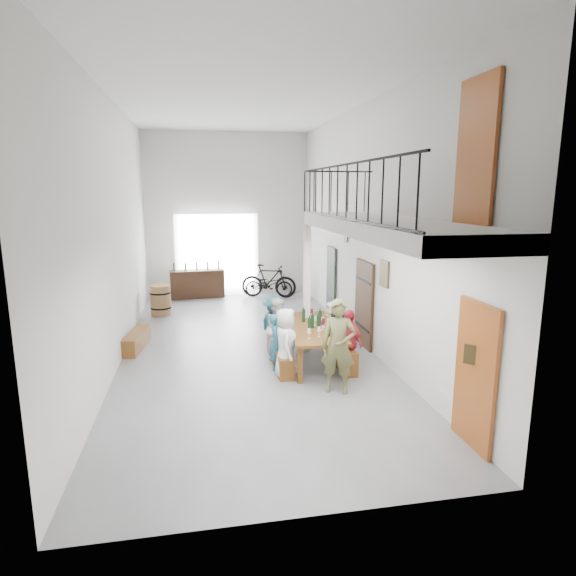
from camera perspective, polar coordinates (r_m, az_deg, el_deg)
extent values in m
plane|color=#5F5F61|center=(11.27, -4.85, -7.08)|extent=(12.00, 12.00, 0.00)
plane|color=silver|center=(16.69, -7.16, 8.56)|extent=(5.50, 0.00, 5.50)
plane|color=silver|center=(4.82, 1.96, 1.52)|extent=(5.50, 0.00, 5.50)
plane|color=silver|center=(10.80, -19.87, 6.40)|extent=(0.00, 12.00, 12.00)
plane|color=silver|center=(11.32, 9.00, 7.14)|extent=(0.00, 12.00, 12.00)
plane|color=white|center=(10.85, -5.38, 21.62)|extent=(12.00, 12.00, 0.00)
cube|color=white|center=(16.73, -8.40, 3.89)|extent=(2.80, 0.08, 2.80)
cube|color=#914417|center=(7.30, 21.30, -9.64)|extent=(0.06, 0.95, 2.10)
cube|color=#3A2013|center=(11.29, 8.99, -1.87)|extent=(0.06, 1.10, 2.00)
cube|color=#2A332A|center=(13.90, 5.14, 0.75)|extent=(0.06, 0.80, 2.00)
cube|color=#914417|center=(7.20, 21.40, 14.84)|extent=(0.06, 0.90, 1.95)
cube|color=#3A2F17|center=(10.11, 11.33, 1.69)|extent=(0.04, 0.45, 0.55)
cylinder|color=white|center=(12.47, 6.92, 5.97)|extent=(0.04, 0.28, 0.28)
cube|color=silver|center=(8.05, 11.64, 7.11)|extent=(1.50, 5.60, 0.25)
cube|color=black|center=(7.79, 6.80, 14.33)|extent=(0.03, 5.60, 0.03)
cube|color=black|center=(7.80, 6.66, 8.23)|extent=(0.03, 5.60, 0.03)
cube|color=black|center=(10.66, 6.08, 13.57)|extent=(1.50, 0.03, 0.03)
cube|color=silver|center=(10.67, 2.23, -0.11)|extent=(0.14, 0.14, 2.88)
cube|color=brown|center=(10.12, 3.00, -4.73)|extent=(1.20, 2.59, 0.06)
cube|color=brown|center=(9.16, 1.44, -9.09)|extent=(0.09, 0.09, 0.73)
cube|color=brown|center=(9.31, 6.79, -8.80)|extent=(0.09, 0.09, 0.73)
cube|color=brown|center=(11.20, -0.18, -5.20)|extent=(0.09, 0.09, 0.73)
cube|color=brown|center=(11.33, 4.20, -5.04)|extent=(0.09, 0.09, 0.73)
cube|color=brown|center=(10.12, -0.97, -7.96)|extent=(0.30, 1.84, 0.42)
cube|color=brown|center=(10.44, 5.76, -7.25)|extent=(0.30, 2.08, 0.48)
cylinder|color=black|center=(9.94, 2.92, -3.79)|extent=(0.07, 0.07, 0.35)
cylinder|color=black|center=(9.67, 2.55, -4.22)|extent=(0.07, 0.07, 0.35)
cylinder|color=black|center=(10.25, 3.81, -3.33)|extent=(0.07, 0.07, 0.35)
cylinder|color=black|center=(9.87, 3.63, -3.90)|extent=(0.07, 0.07, 0.35)
cylinder|color=black|center=(10.39, 1.87, -3.11)|extent=(0.07, 0.07, 0.35)
cube|color=brown|center=(11.65, -17.47, -5.93)|extent=(0.53, 1.45, 0.40)
cylinder|color=brown|center=(14.52, -14.86, -1.39)|extent=(0.59, 0.59, 0.88)
cylinder|color=black|center=(14.57, -14.82, -2.23)|extent=(0.60, 0.60, 0.05)
cylinder|color=black|center=(14.48, -14.91, -0.54)|extent=(0.60, 0.60, 0.05)
cube|color=#3A2013|center=(16.58, -10.69, 0.48)|extent=(1.82, 0.66, 0.94)
cylinder|color=black|center=(16.43, -13.34, 2.43)|extent=(0.06, 0.06, 0.28)
cylinder|color=black|center=(16.45, -12.05, 2.50)|extent=(0.06, 0.06, 0.28)
cylinder|color=black|center=(16.49, -10.77, 2.57)|extent=(0.06, 0.06, 0.28)
cylinder|color=black|center=(16.54, -9.50, 2.65)|extent=(0.06, 0.06, 0.28)
cylinder|color=black|center=(16.59, -8.23, 2.71)|extent=(0.06, 0.06, 0.28)
imported|color=white|center=(9.37, -0.25, -6.52)|extent=(0.52, 0.72, 1.37)
imported|color=#236177|center=(9.80, -1.44, -6.38)|extent=(0.35, 0.46, 1.15)
imported|color=white|center=(10.42, -1.19, -4.75)|extent=(0.69, 0.78, 1.34)
imported|color=#236177|center=(10.78, -1.72, -4.33)|extent=(0.78, 0.96, 1.29)
imported|color=#B01E2E|center=(9.73, 7.20, -6.22)|extent=(0.57, 0.81, 1.28)
imported|color=black|center=(10.32, 5.83, -5.48)|extent=(0.53, 1.12, 1.16)
imported|color=white|center=(11.05, 5.15, -4.44)|extent=(0.46, 0.61, 1.12)
imported|color=brown|center=(8.68, 5.99, -6.89)|extent=(0.73, 0.62, 1.71)
imported|color=#1F5318|center=(12.15, 6.49, -4.59)|extent=(0.49, 0.45, 0.47)
imported|color=black|center=(16.44, -2.28, 0.41)|extent=(1.69, 0.92, 0.84)
imported|color=black|center=(16.34, -2.30, 0.85)|extent=(1.95, 1.12, 1.13)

